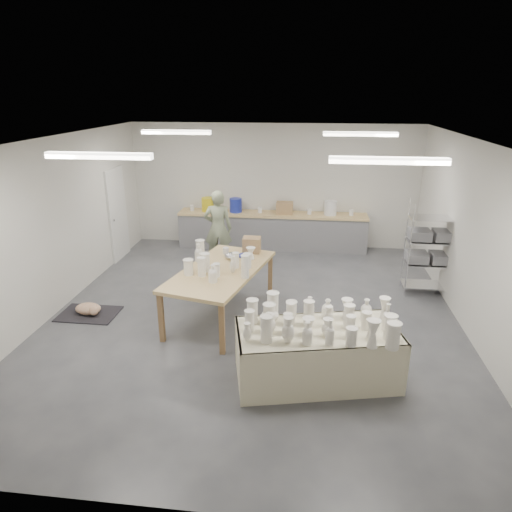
# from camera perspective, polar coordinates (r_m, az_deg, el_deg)

# --- Properties ---
(room) EXTENTS (8.00, 8.02, 3.00)m
(room) POSITION_cam_1_polar(r_m,az_deg,el_deg) (7.45, -1.05, 7.07)
(room) COLOR #424449
(room) RESTS_ON ground
(back_counter) EXTENTS (4.60, 0.60, 1.24)m
(back_counter) POSITION_cam_1_polar(r_m,az_deg,el_deg) (11.30, 1.97, 3.35)
(back_counter) COLOR tan
(back_counter) RESTS_ON ground
(wire_shelf) EXTENTS (0.88, 0.48, 1.80)m
(wire_shelf) POSITION_cam_1_polar(r_m,az_deg,el_deg) (9.25, 20.92, 1.00)
(wire_shelf) COLOR silver
(wire_shelf) RESTS_ON ground
(drying_table) EXTENTS (2.31, 1.47, 1.12)m
(drying_table) POSITION_cam_1_polar(r_m,az_deg,el_deg) (6.30, 7.63, -11.63)
(drying_table) COLOR olive
(drying_table) RESTS_ON ground
(work_table) EXTENTS (1.70, 2.56, 1.26)m
(work_table) POSITION_cam_1_polar(r_m,az_deg,el_deg) (7.80, -4.16, -1.42)
(work_table) COLOR tan
(work_table) RESTS_ON ground
(rug) EXTENTS (1.00, 0.70, 0.02)m
(rug) POSITION_cam_1_polar(r_m,az_deg,el_deg) (8.63, -20.16, -6.80)
(rug) COLOR black
(rug) RESTS_ON ground
(cat) EXTENTS (0.51, 0.41, 0.19)m
(cat) POSITION_cam_1_polar(r_m,az_deg,el_deg) (8.56, -20.16, -6.21)
(cat) COLOR white
(cat) RESTS_ON rug
(potter) EXTENTS (0.66, 0.46, 1.70)m
(potter) POSITION_cam_1_polar(r_m,az_deg,el_deg) (10.14, -4.76, 3.49)
(potter) COLOR gray
(potter) RESTS_ON ground
(red_stool) EXTENTS (0.37, 0.37, 0.31)m
(red_stool) POSITION_cam_1_polar(r_m,az_deg,el_deg) (10.57, -4.39, 0.94)
(red_stool) COLOR #A9182B
(red_stool) RESTS_ON ground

